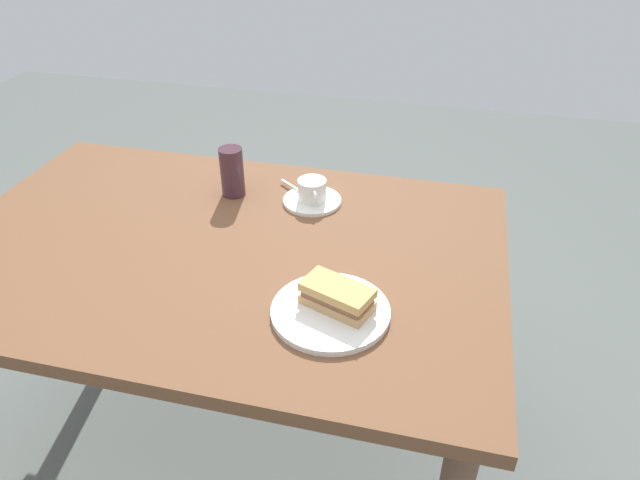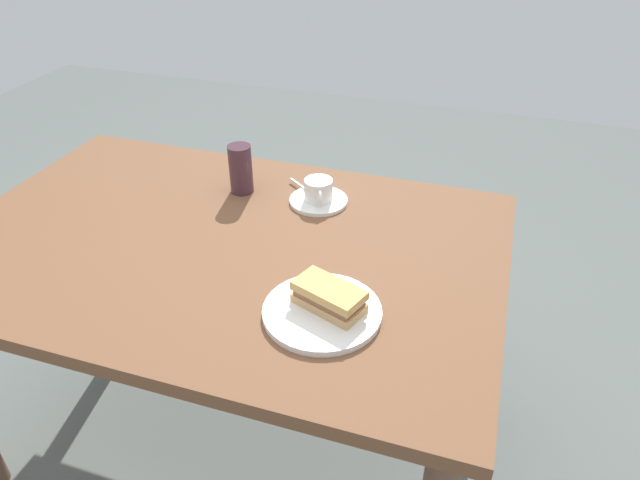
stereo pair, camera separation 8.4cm
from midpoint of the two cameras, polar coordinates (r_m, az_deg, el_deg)
The scene contains 8 objects.
ground_plane at distance 1.91m, azimuth -9.02°, elevation -18.60°, with size 6.00×6.00×0.00m, color #5B625E.
dining_table at distance 1.47m, azimuth -11.17°, elevation -3.43°, with size 1.35×0.89×0.72m.
sandwich_plate at distance 1.18m, azimuth -1.02°, elevation -7.14°, with size 0.24×0.24×0.01m, color white.
sandwich_front at distance 1.17m, azimuth -0.36°, elevation -5.62°, with size 0.16×0.12×0.05m.
coffee_saucer at distance 1.56m, azimuth -2.34°, elevation 3.87°, with size 0.16×0.16×0.01m, color white.
coffee_cup at distance 1.54m, azimuth -2.36°, elevation 4.98°, with size 0.08×0.10×0.06m.
spoon at distance 1.61m, azimuth -3.94°, elevation 5.11°, with size 0.09×0.07×0.01m.
drinking_glass at distance 1.59m, azimuth -10.21°, elevation 6.62°, with size 0.06×0.06×0.14m, color #432831.
Camera 1 is at (-0.51, 1.06, 1.50)m, focal length 32.36 mm.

